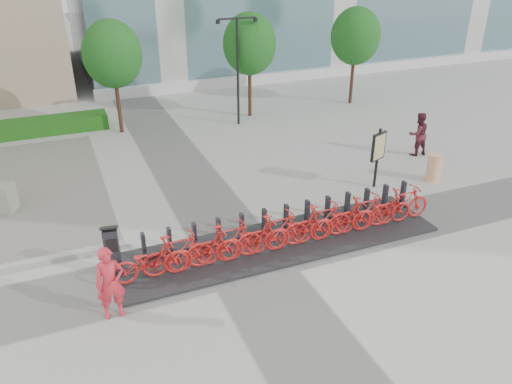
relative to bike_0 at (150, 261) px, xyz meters
name	(u,v)px	position (x,y,z in m)	size (l,w,h in m)	color
ground	(244,258)	(2.60, 0.05, -0.61)	(120.00, 120.00, 0.00)	#B8B9AF
hedge_b	(41,126)	(-2.40, 13.25, -0.26)	(6.00, 1.20, 0.70)	#195614
tree_1	(112,54)	(1.10, 12.05, 2.98)	(2.60, 2.60, 5.10)	brown
tree_2	(250,44)	(7.60, 12.05, 2.98)	(2.60, 2.60, 5.10)	brown
tree_3	(356,36)	(13.60, 12.05, 2.98)	(2.60, 2.60, 5.10)	brown
streetlamp	(238,59)	(6.60, 11.05, 2.53)	(2.00, 0.20, 5.00)	black
dock_pad	(281,242)	(3.90, 0.35, -0.57)	(9.60, 2.40, 0.08)	#252628
dock_rail_posts	(287,218)	(4.32, 0.82, -0.10)	(8.74, 0.50, 0.85)	#26262D
bike_0	(150,261)	(0.00, 0.00, 0.00)	(0.70, 2.00, 1.05)	red
bike_1	(177,253)	(0.72, 0.00, 0.06)	(0.55, 1.94, 1.17)	red
bike_2	(204,249)	(1.44, 0.00, 0.00)	(0.70, 2.00, 1.05)	red
bike_3	(229,242)	(2.16, 0.00, 0.06)	(0.55, 1.94, 1.17)	red
bike_4	(253,238)	(2.88, 0.00, 0.00)	(0.70, 2.00, 1.05)	red
bike_5	(277,232)	(3.60, 0.00, 0.06)	(0.55, 1.94, 1.17)	red
bike_6	(300,228)	(4.32, 0.00, 0.00)	(0.70, 2.00, 1.05)	red
bike_7	(322,222)	(5.04, 0.00, 0.06)	(0.55, 1.94, 1.17)	red
bike_8	(343,219)	(5.76, 0.00, 0.00)	(0.70, 2.00, 1.05)	red
bike_9	(363,213)	(6.48, 0.00, 0.06)	(0.55, 1.94, 1.17)	red
bike_10	(383,210)	(7.20, 0.00, 0.00)	(0.70, 2.00, 1.05)	red
bike_11	(403,204)	(7.92, 0.00, 0.06)	(0.55, 1.94, 1.17)	red
kiosk	(112,250)	(-0.86, 0.63, 0.17)	(0.50, 0.44, 1.45)	#26262D
worker_red	(110,283)	(-1.11, -1.02, 0.32)	(0.67, 0.44, 1.85)	red
pedestrian	(418,134)	(12.06, 4.47, 0.30)	(0.88, 0.69, 1.82)	#571F2C
construction_barrel	(434,168)	(11.01, 2.17, -0.09)	(0.53, 0.53, 1.03)	#F15B05
map_sign	(378,149)	(8.68, 2.54, 0.86)	(0.71, 0.37, 2.22)	black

